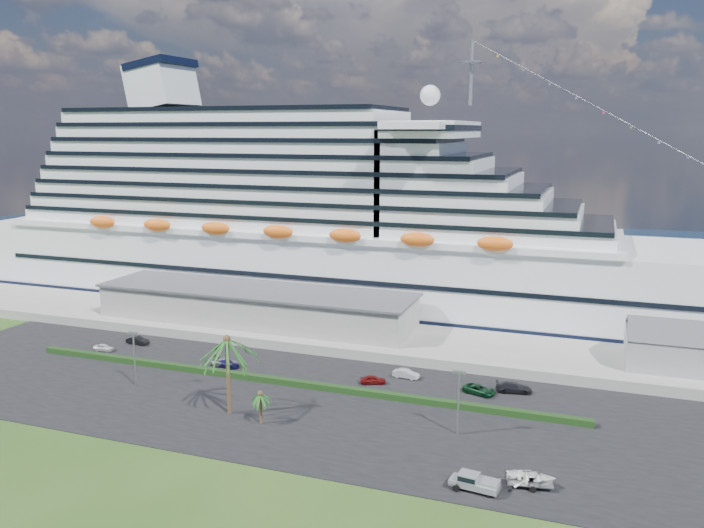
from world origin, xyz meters
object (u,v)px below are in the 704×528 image
at_px(cruise_ship, 321,227).
at_px(pickup_truck, 474,482).
at_px(parked_car_3, 227,363).
at_px(boat_trailer, 530,478).

height_order(cruise_ship, pickup_truck, cruise_ship).
height_order(parked_car_3, pickup_truck, pickup_truck).
bearing_deg(pickup_truck, cruise_ship, 123.66).
height_order(pickup_truck, boat_trailer, pickup_truck).
bearing_deg(pickup_truck, boat_trailer, 25.16).
distance_m(cruise_ship, pickup_truck, 84.15).
distance_m(parked_car_3, boat_trailer, 53.98).
xyz_separation_m(parked_car_3, pickup_truck, (43.78, -24.58, 0.39)).
bearing_deg(parked_car_3, cruise_ship, 6.78).
xyz_separation_m(cruise_ship, pickup_truck, (45.83, -68.83, -15.58)).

